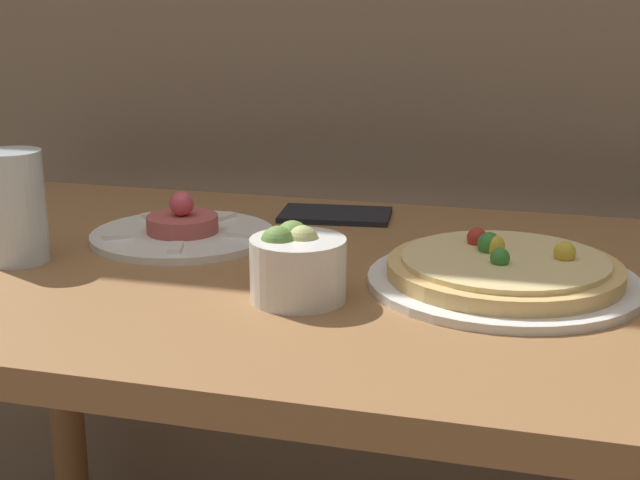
# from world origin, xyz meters

# --- Properties ---
(dining_table) EXTENTS (1.17, 0.71, 0.78)m
(dining_table) POSITION_xyz_m (0.00, 0.36, 0.65)
(dining_table) COLOR olive
(dining_table) RESTS_ON ground_plane
(pizza_plate) EXTENTS (0.31, 0.31, 0.06)m
(pizza_plate) POSITION_xyz_m (0.25, 0.35, 0.79)
(pizza_plate) COLOR white
(pizza_plate) RESTS_ON dining_table
(tartare_plate) EXTENTS (0.25, 0.25, 0.07)m
(tartare_plate) POSITION_xyz_m (-0.18, 0.43, 0.79)
(tartare_plate) COLOR white
(tartare_plate) RESTS_ON dining_table
(small_bowl) EXTENTS (0.10, 0.10, 0.08)m
(small_bowl) POSITION_xyz_m (0.04, 0.24, 0.82)
(small_bowl) COLOR white
(small_bowl) RESTS_ON dining_table
(drinking_glass) EXTENTS (0.08, 0.08, 0.14)m
(drinking_glass) POSITION_xyz_m (-0.34, 0.29, 0.84)
(drinking_glass) COLOR silver
(drinking_glass) RESTS_ON dining_table
(napkin) EXTENTS (0.17, 0.11, 0.01)m
(napkin) POSITION_xyz_m (-0.01, 0.60, 0.78)
(napkin) COLOR black
(napkin) RESTS_ON dining_table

